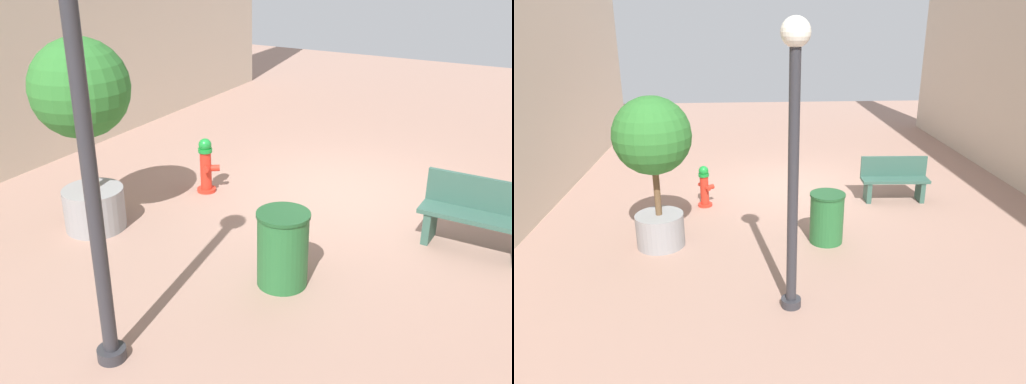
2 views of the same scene
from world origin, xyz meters
The scene contains 6 objects.
ground_plane centered at (0.00, 0.00, 0.00)m, with size 23.40×23.40×0.00m, color #9E7A6B.
fire_hydrant centered at (1.99, 0.97, 0.44)m, with size 0.36×0.37×0.88m.
bench_near centered at (-2.10, 0.86, 0.48)m, with size 1.46×0.50×0.95m.
planter_tree centered at (2.66, 2.78, 1.71)m, with size 1.29×1.29×2.63m.
street_lamp centered at (0.57, 4.82, 2.39)m, with size 0.36×0.36×3.84m.
trash_bin centered at (-0.27, 2.82, 0.46)m, with size 0.62×0.62×0.91m.
Camera 2 is at (1.24, 10.56, 3.85)m, focal length 33.76 mm.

